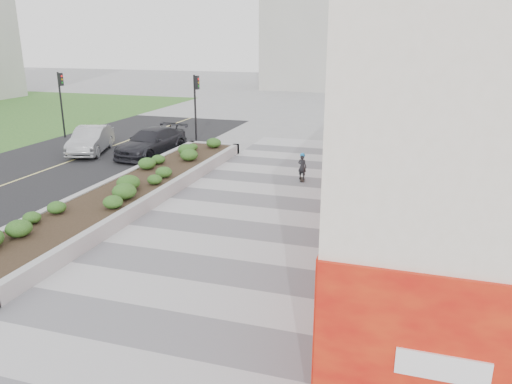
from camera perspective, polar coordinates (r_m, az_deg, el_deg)
ground at (r=13.07m, az=-8.69°, el=-12.01°), size 160.00×160.00×0.00m
walkway at (r=15.52m, az=-3.85°, el=-6.88°), size 8.00×36.00×0.01m
building at (r=19.36m, az=22.80°, el=8.94°), size 6.04×24.08×8.00m
planter at (r=21.08m, az=-13.96°, el=0.46°), size 3.00×18.00×0.90m
street at (r=25.12m, az=-26.70°, el=0.80°), size 10.00×40.00×0.00m
traffic_signal_near at (r=30.54m, az=-6.87°, el=10.47°), size 0.33×0.28×4.20m
traffic_signal_far at (r=34.91m, az=-21.38°, el=10.28°), size 0.33×0.28×4.20m
distant_bldg_north_l at (r=66.05m, az=9.06°, el=20.33°), size 16.00×12.00×20.00m
manhole_cover at (r=15.36m, az=-2.10°, el=-7.13°), size 0.44×0.44×0.01m
skateboarder at (r=22.94m, az=5.30°, el=2.91°), size 0.48×0.75×1.31m
car_silver at (r=29.92m, az=-18.37°, el=5.65°), size 2.90×4.77×1.48m
car_dark at (r=28.44m, az=-11.86°, el=5.59°), size 2.59×5.29×1.48m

